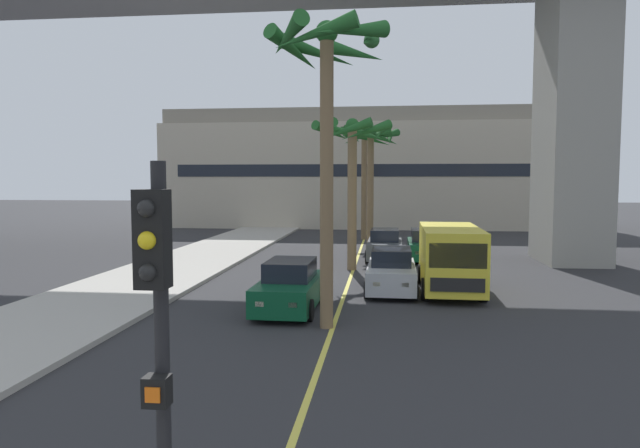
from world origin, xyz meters
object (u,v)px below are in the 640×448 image
object	(u,v)px
palm_tree_near_median	(352,148)
traffic_light_median_near	(159,350)
palm_tree_far_median	(327,78)
car_queue_second	(391,272)
delivery_van	(450,257)
car_queue_front	(385,246)
palm_tree_farthest_median	(370,148)
car_queue_third	(290,287)
car_queue_fourth	(425,246)
palm_tree_mid_median	(364,145)

from	to	relation	value
palm_tree_near_median	traffic_light_median_near	bearing A→B (deg)	-90.82
traffic_light_median_near	palm_tree_far_median	bearing A→B (deg)	88.98
car_queue_second	palm_tree_near_median	xyz separation A→B (m)	(-1.72, 4.87, 4.74)
car_queue_second	traffic_light_median_near	bearing A→B (deg)	-96.99
car_queue_second	delivery_van	world-z (taller)	delivery_van
car_queue_front	delivery_van	size ratio (longest dim) A/B	0.78
car_queue_second	palm_tree_far_median	distance (m)	8.28
car_queue_front	palm_tree_near_median	world-z (taller)	palm_tree_near_median
traffic_light_median_near	palm_tree_farthest_median	world-z (taller)	palm_tree_farthest_median
car_queue_second	car_queue_third	size ratio (longest dim) A/B	1.00
palm_tree_farthest_median	palm_tree_near_median	bearing A→B (deg)	-94.10
car_queue_front	car_queue_fourth	bearing A→B (deg)	3.42
car_queue_front	car_queue_fourth	xyz separation A→B (m)	(2.04, 0.12, 0.00)
car_queue_third	palm_tree_far_median	xyz separation A→B (m)	(1.35, -1.97, 6.03)
car_queue_fourth	traffic_light_median_near	bearing A→B (deg)	-98.73
car_queue_fourth	palm_tree_far_median	xyz separation A→B (m)	(-3.62, -13.73, 6.03)
car_queue_front	traffic_light_median_near	distance (m)	24.86
car_queue_second	palm_tree_far_median	size ratio (longest dim) A/B	0.50
delivery_van	car_queue_fourth	bearing A→B (deg)	92.15
palm_tree_farthest_median	palm_tree_far_median	bearing A→B (deg)	-92.14
car_queue_second	car_queue_fourth	world-z (taller)	same
car_queue_front	car_queue_second	world-z (taller)	same
car_queue_second	car_queue_third	xyz separation A→B (m)	(-3.17, -3.39, 0.00)
car_queue_front	car_queue_second	distance (m)	8.25
palm_tree_mid_median	palm_tree_far_median	size ratio (longest dim) A/B	0.94
car_queue_front	traffic_light_median_near	world-z (taller)	traffic_light_median_near
car_queue_front	traffic_light_median_near	size ratio (longest dim) A/B	0.98
car_queue_fourth	traffic_light_median_near	distance (m)	25.21
car_queue_second	palm_tree_mid_median	world-z (taller)	palm_tree_mid_median
car_queue_third	palm_tree_far_median	world-z (taller)	palm_tree_far_median
palm_tree_near_median	palm_tree_far_median	xyz separation A→B (m)	(-0.11, -10.24, 1.29)
palm_tree_far_median	car_queue_fourth	bearing A→B (deg)	75.24
car_queue_third	car_queue_second	bearing A→B (deg)	46.93
traffic_light_median_near	palm_tree_near_median	distance (m)	21.52
palm_tree_far_median	palm_tree_farthest_median	distance (m)	18.28
car_queue_fourth	palm_tree_far_median	world-z (taller)	palm_tree_far_median
car_queue_third	car_queue_fourth	bearing A→B (deg)	67.10
car_queue_fourth	delivery_van	bearing A→B (deg)	-87.85
delivery_van	palm_tree_near_median	xyz separation A→B (m)	(-3.82, 4.75, 4.18)
car_queue_fourth	palm_tree_near_median	xyz separation A→B (m)	(-3.51, -3.50, 4.74)
traffic_light_median_near	palm_tree_farthest_median	xyz separation A→B (m)	(0.88, 29.36, 3.19)
palm_tree_near_median	palm_tree_farthest_median	bearing A→B (deg)	85.90
palm_tree_near_median	delivery_van	bearing A→B (deg)	-51.19
car_queue_second	car_queue_fourth	bearing A→B (deg)	77.89
traffic_light_median_near	palm_tree_near_median	size ratio (longest dim) A/B	0.62
car_queue_third	delivery_van	distance (m)	6.37
palm_tree_near_median	palm_tree_mid_median	bearing A→B (deg)	89.83
car_queue_fourth	palm_tree_far_median	size ratio (longest dim) A/B	0.50
traffic_light_median_near	palm_tree_farthest_median	distance (m)	29.54
car_queue_front	delivery_van	xyz separation A→B (m)	(2.35, -8.12, 0.57)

